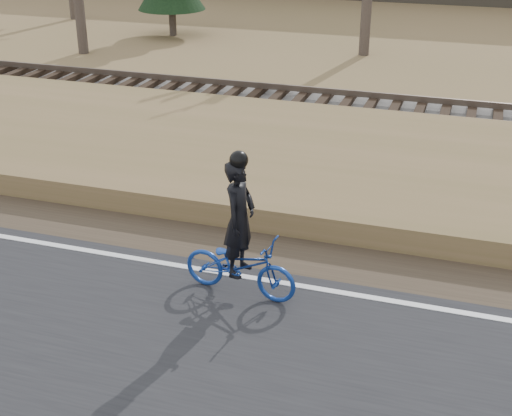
% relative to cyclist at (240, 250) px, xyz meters
% --- Properties ---
extents(shoulder, '(120.00, 1.60, 0.04)m').
position_rel_cyclist_xyz_m(shoulder, '(-4.97, 1.45, -0.75)').
color(shoulder, '#473A2B').
rests_on(shoulder, ground).
extents(embankment, '(120.00, 5.00, 0.44)m').
position_rel_cyclist_xyz_m(embankment, '(-4.97, 4.45, -0.55)').
color(embankment, brown).
rests_on(embankment, ground).
extents(ballast, '(120.00, 3.00, 0.45)m').
position_rel_cyclist_xyz_m(ballast, '(-4.97, 8.25, -0.54)').
color(ballast, slate).
rests_on(ballast, ground).
extents(railroad, '(120.00, 2.40, 0.29)m').
position_rel_cyclist_xyz_m(railroad, '(-4.97, 8.25, -0.24)').
color(railroad, black).
rests_on(railroad, ballast).
extents(cyclist, '(1.79, 0.78, 2.21)m').
position_rel_cyclist_xyz_m(cyclist, '(0.00, 0.00, 0.00)').
color(cyclist, navy).
rests_on(cyclist, road).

